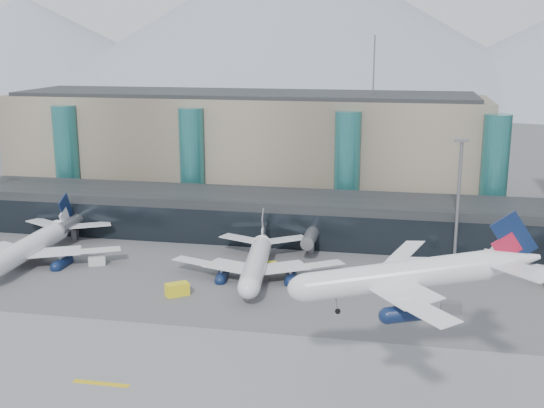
{
  "coord_description": "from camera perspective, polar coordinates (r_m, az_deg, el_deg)",
  "views": [
    {
      "loc": [
        18.56,
        -92.32,
        45.28
      ],
      "look_at": [
        -5.72,
        32.0,
        14.34
      ],
      "focal_mm": 45.0,
      "sensor_mm": 36.0,
      "label": 1
    }
  ],
  "objects": [
    {
      "name": "jet_parked_left",
      "position": [
        151.04,
        -19.08,
        -2.62
      ],
      "size": [
        38.91,
        37.59,
        12.52
      ],
      "rotation": [
        0.0,
        0.0,
        1.58
      ],
      "color": "silver",
      "rests_on": "ground"
    },
    {
      "name": "ground",
      "position": [
        104.48,
        -0.29,
        -11.96
      ],
      "size": [
        900.0,
        900.0,
        0.0
      ],
      "primitive_type": "plane",
      "color": "#515154",
      "rests_on": "ground"
    },
    {
      "name": "concourse",
      "position": [
        156.47,
        3.86,
        -1.23
      ],
      "size": [
        170.0,
        27.0,
        10.0
      ],
      "color": "black",
      "rests_on": "ground"
    },
    {
      "name": "hero_jet",
      "position": [
        86.07,
        12.39,
        -5.18
      ],
      "size": [
        32.01,
        32.19,
        10.43
      ],
      "rotation": [
        0.0,
        -0.16,
        0.11
      ],
      "color": "silver",
      "rests_on": "ground"
    },
    {
      "name": "lightmast_mid",
      "position": [
        144.12,
        15.34,
        0.86
      ],
      "size": [
        3.0,
        1.2,
        25.6
      ],
      "color": "slate",
      "rests_on": "ground"
    },
    {
      "name": "veh_c",
      "position": [
        120.45,
        14.75,
        -8.35
      ],
      "size": [
        3.42,
        1.83,
        1.89
      ],
      "primitive_type": "cube",
      "rotation": [
        0.0,
        0.0,
        0.01
      ],
      "color": "#4C4C51",
      "rests_on": "ground"
    },
    {
      "name": "teal_towers",
      "position": [
        172.53,
        -0.35,
        3.28
      ],
      "size": [
        116.4,
        19.4,
        46.0
      ],
      "color": "#287172",
      "rests_on": "ground"
    },
    {
      "name": "mountain_ridge",
      "position": [
        472.32,
        11.05,
        13.54
      ],
      "size": [
        910.0,
        400.0,
        110.0
      ],
      "color": "gray",
      "rests_on": "ground"
    },
    {
      "name": "jet_parked_mid",
      "position": [
        133.56,
        -1.21,
        -4.13
      ],
      "size": [
        35.43,
        35.26,
        11.48
      ],
      "rotation": [
        0.0,
        0.0,
        1.69
      ],
      "color": "silver",
      "rests_on": "ground"
    },
    {
      "name": "veh_g",
      "position": [
        141.62,
        15.9,
        -5.2
      ],
      "size": [
        2.3,
        2.51,
        1.27
      ],
      "primitive_type": "cube",
      "rotation": [
        0.0,
        0.0,
        -0.95
      ],
      "color": "silver",
      "rests_on": "ground"
    },
    {
      "name": "veh_d",
      "position": [
        139.14,
        13.56,
        -5.29
      ],
      "size": [
        2.88,
        3.46,
        1.74
      ],
      "primitive_type": "cube",
      "rotation": [
        0.0,
        0.0,
        1.08
      ],
      "color": "silver",
      "rests_on": "ground"
    },
    {
      "name": "veh_a",
      "position": [
        144.48,
        -14.43,
        -4.59
      ],
      "size": [
        3.82,
        2.99,
        1.89
      ],
      "primitive_type": "cube",
      "rotation": [
        0.0,
        0.0,
        0.37
      ],
      "color": "silver",
      "rests_on": "ground"
    },
    {
      "name": "veh_b",
      "position": [
        136.83,
        0.07,
        -5.26
      ],
      "size": [
        2.32,
        3.03,
        1.55
      ],
      "primitive_type": "cube",
      "rotation": [
        0.0,
        0.0,
        1.85
      ],
      "color": "yellow",
      "rests_on": "ground"
    },
    {
      "name": "runway_markings",
      "position": [
        91.48,
        -2.21,
        -15.92
      ],
      "size": [
        128.0,
        1.0,
        0.02
      ],
      "color": "gold",
      "rests_on": "ground"
    },
    {
      "name": "runway_strip",
      "position": [
        91.49,
        -2.21,
        -15.94
      ],
      "size": [
        400.0,
        40.0,
        0.04
      ],
      "primitive_type": "cube",
      "color": "slate",
      "rests_on": "ground"
    },
    {
      "name": "terminal_main",
      "position": [
        189.81,
        -2.37,
        4.67
      ],
      "size": [
        130.0,
        30.0,
        31.0
      ],
      "color": "gray",
      "rests_on": "ground"
    },
    {
      "name": "veh_h",
      "position": [
        125.06,
        -7.94,
        -7.08
      ],
      "size": [
        4.6,
        4.19,
        2.27
      ],
      "primitive_type": "cube",
      "rotation": [
        0.0,
        0.0,
        0.64
      ],
      "color": "yellow",
      "rests_on": "ground"
    }
  ]
}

